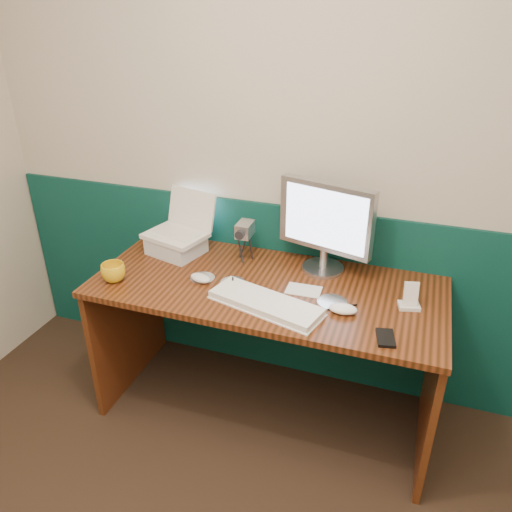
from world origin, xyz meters
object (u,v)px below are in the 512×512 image
at_px(desk, 266,350).
at_px(monitor, 326,226).
at_px(mug, 113,272).
at_px(laptop, 174,215).
at_px(camcorder, 245,242).
at_px(keyboard, 266,304).

relative_size(desk, monitor, 3.50).
bearing_deg(desk, mug, -163.87).
distance_m(desk, laptop, 0.81).
bearing_deg(camcorder, laptop, -174.63).
relative_size(keyboard, mug, 4.41).
bearing_deg(laptop, mug, -96.97).
bearing_deg(keyboard, desk, 121.61).
bearing_deg(camcorder, desk, -49.23).
bearing_deg(keyboard, camcorder, 136.59).
xyz_separation_m(desk, keyboard, (0.05, -0.18, 0.39)).
bearing_deg(mug, monitor, 25.17).
distance_m(desk, mug, 0.82).
relative_size(laptop, mug, 2.61).
xyz_separation_m(mug, camcorder, (0.50, 0.39, 0.06)).
height_order(laptop, camcorder, laptop).
relative_size(monitor, mug, 4.12).
height_order(monitor, mug, monitor).
bearing_deg(monitor, keyboard, -96.68).
height_order(desk, keyboard, keyboard).
xyz_separation_m(keyboard, camcorder, (-0.23, 0.37, 0.09)).
distance_m(laptop, camcorder, 0.38).
bearing_deg(camcorder, keyboard, -59.62).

